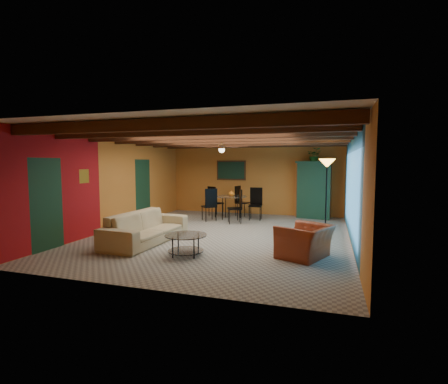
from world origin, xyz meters
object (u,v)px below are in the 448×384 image
(armoire, at_px, (314,191))
(potted_plant, at_px, (314,155))
(vase, at_px, (232,184))
(coffee_table, at_px, (186,245))
(dining_table, at_px, (231,203))
(sofa, at_px, (146,227))
(floor_lamp, at_px, (326,199))
(armchair, at_px, (305,241))

(armoire, xyz_separation_m, potted_plant, (0.00, 0.00, 1.23))
(vase, bearing_deg, coffee_table, -85.50)
(coffee_table, bearing_deg, dining_table, 94.50)
(sofa, height_order, vase, vase)
(floor_lamp, relative_size, potted_plant, 3.95)
(coffee_table, distance_m, dining_table, 4.71)
(sofa, distance_m, armchair, 3.80)
(armchair, xyz_separation_m, vase, (-2.76, 4.10, 0.87))
(potted_plant, bearing_deg, sofa, -126.76)
(coffee_table, distance_m, potted_plant, 6.54)
(floor_lamp, xyz_separation_m, vase, (-3.14, 2.08, 0.18))
(coffee_table, relative_size, potted_plant, 1.70)
(floor_lamp, bearing_deg, potted_plant, 98.05)
(sofa, xyz_separation_m, potted_plant, (3.72, 4.98, 1.82))
(dining_table, relative_size, vase, 10.26)
(floor_lamp, distance_m, potted_plant, 3.42)
(dining_table, distance_m, armoire, 2.93)
(dining_table, height_order, floor_lamp, floor_lamp)
(sofa, bearing_deg, floor_lamp, -63.90)
(armoire, relative_size, potted_plant, 3.73)
(armchair, relative_size, dining_table, 0.49)
(coffee_table, height_order, vase, vase)
(coffee_table, distance_m, floor_lamp, 3.88)
(sofa, height_order, floor_lamp, floor_lamp)
(vase, bearing_deg, armoire, 22.27)
(dining_table, distance_m, potted_plant, 3.34)
(sofa, distance_m, armoire, 6.25)
(coffee_table, bearing_deg, sofa, 150.30)
(armchair, relative_size, vase, 5.00)
(armoire, xyz_separation_m, floor_lamp, (0.45, -3.18, 0.06))
(armoire, distance_m, floor_lamp, 3.21)
(armoire, bearing_deg, potted_plant, 0.00)
(sofa, height_order, armchair, sofa)
(dining_table, height_order, armoire, armoire)
(sofa, height_order, armoire, armoire)
(potted_plant, bearing_deg, floor_lamp, -81.95)
(floor_lamp, bearing_deg, coffee_table, -136.74)
(potted_plant, distance_m, vase, 3.07)
(sofa, xyz_separation_m, floor_lamp, (4.17, 1.80, 0.66))
(dining_table, height_order, potted_plant, potted_plant)
(dining_table, height_order, vase, vase)
(armoire, height_order, vase, armoire)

